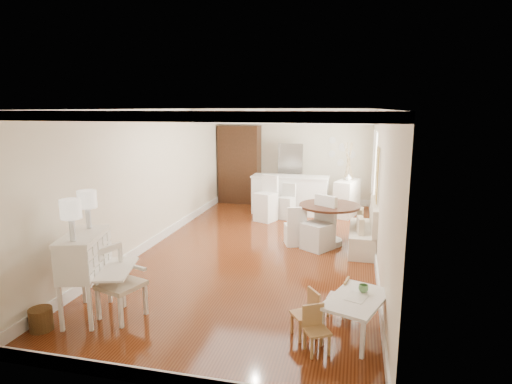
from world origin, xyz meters
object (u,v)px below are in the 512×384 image
at_px(slip_chair_near, 318,223).
at_px(bar_stool_right, 286,202).
at_px(slip_chair_far, 295,225).
at_px(gustavian_armchair, 121,283).
at_px(bar_stool_left, 266,199).
at_px(dining_table, 329,225).
at_px(sideboard, 347,198).
at_px(kids_table, 356,316).
at_px(kids_chair_b, 338,296).
at_px(breakfast_counter, 290,195).
at_px(wicker_basket, 41,319).
at_px(kids_chair_c, 317,330).
at_px(pantry_cabinet, 240,164).
at_px(fridge, 303,175).
at_px(kids_chair_a, 304,314).
at_px(secretary_bureau, 85,276).

relative_size(slip_chair_near, bar_stool_right, 1.19).
bearing_deg(slip_chair_near, slip_chair_far, -166.90).
distance_m(gustavian_armchair, bar_stool_left, 5.50).
distance_m(dining_table, sideboard, 2.60).
height_order(kids_table, dining_table, dining_table).
height_order(kids_chair_b, breakfast_counter, breakfast_counter).
distance_m(wicker_basket, dining_table, 5.57).
bearing_deg(wicker_basket, kids_chair_c, 4.92).
distance_m(kids_chair_b, bar_stool_left, 5.11).
distance_m(breakfast_counter, sideboard, 1.51).
relative_size(pantry_cabinet, sideboard, 2.31).
bearing_deg(wicker_basket, breakfast_counter, 72.67).
xyz_separation_m(bar_stool_right, sideboard, (1.50, 0.71, 0.02)).
relative_size(gustavian_armchair, kids_table, 0.96).
height_order(bar_stool_left, sideboard, bar_stool_left).
distance_m(slip_chair_far, pantry_cabinet, 4.39).
height_order(gustavian_armchair, bar_stool_left, bar_stool_left).
xyz_separation_m(slip_chair_near, bar_stool_left, (-1.49, 1.92, 0.03)).
height_order(kids_table, bar_stool_right, bar_stool_right).
height_order(wicker_basket, pantry_cabinet, pantry_cabinet).
distance_m(breakfast_counter, fridge, 1.14).
relative_size(gustavian_armchair, dining_table, 0.78).
bearing_deg(kids_chair_c, dining_table, 62.12).
height_order(kids_table, slip_chair_near, slip_chair_near).
bearing_deg(pantry_cabinet, kids_chair_b, -63.98).
height_order(kids_chair_a, breakfast_counter, breakfast_counter).
bearing_deg(pantry_cabinet, kids_table, -63.93).
xyz_separation_m(kids_chair_c, bar_stool_right, (-1.36, 6.01, 0.17)).
height_order(secretary_bureau, gustavian_armchair, secretary_bureau).
distance_m(dining_table, fridge, 3.68).
xyz_separation_m(breakfast_counter, bar_stool_left, (-0.48, -0.90, 0.06)).
distance_m(kids_chair_c, pantry_cabinet, 8.30).
relative_size(kids_table, bar_stool_right, 1.11).
distance_m(slip_chair_far, breakfast_counter, 2.68).
height_order(kids_chair_a, slip_chair_near, slip_chair_near).
distance_m(slip_chair_near, breakfast_counter, 2.99).
distance_m(dining_table, bar_stool_left, 2.31).
xyz_separation_m(bar_stool_left, fridge, (0.68, 1.95, 0.32)).
height_order(gustavian_armchair, sideboard, gustavian_armchair).
bearing_deg(kids_chair_c, breakfast_counter, 71.74).
relative_size(kids_chair_a, kids_chair_b, 1.11).
height_order(breakfast_counter, pantry_cabinet, pantry_cabinet).
height_order(dining_table, sideboard, sideboard).
xyz_separation_m(wicker_basket, slip_chair_far, (2.68, 4.26, 0.27)).
distance_m(wicker_basket, bar_stool_left, 6.24).
height_order(kids_chair_a, kids_chair_c, kids_chair_a).
distance_m(breakfast_counter, pantry_cabinet, 2.11).
bearing_deg(sideboard, bar_stool_right, -138.61).
bearing_deg(kids_chair_b, wicker_basket, -60.15).
bearing_deg(bar_stool_right, slip_chair_far, -59.38).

